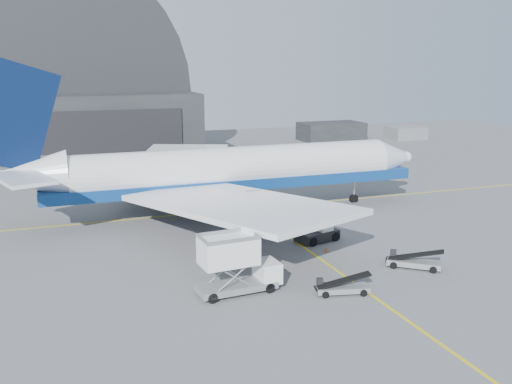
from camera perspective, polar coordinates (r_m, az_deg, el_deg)
name	(u,v)px	position (r m, az deg, el deg)	size (l,w,h in m)	color
ground	(324,262)	(50.90, 6.85, -6.95)	(200.00, 200.00, 0.00)	#565659
taxi_lines	(271,224)	(61.89, 1.56, -3.25)	(80.00, 42.12, 0.02)	gold
hangar	(46,107)	(107.80, -20.25, 8.00)	(50.00, 28.30, 28.00)	black
distant_bldg_a	(331,140)	(130.48, 7.51, 5.16)	(14.00, 8.00, 4.00)	black
distant_bldg_b	(405,139)	(135.84, 14.69, 5.16)	(8.00, 6.00, 2.80)	gray
airliner	(219,172)	(64.76, -3.68, 2.03)	(51.34, 49.79, 18.02)	white
catering_truck	(235,265)	(43.29, -2.08, -7.32)	(6.59, 2.88, 4.42)	gray
pushback_tug	(318,234)	(56.51, 6.21, -4.15)	(4.57, 3.33, 1.91)	black
belt_loader_a	(342,288)	(44.21, 8.57, -9.43)	(4.37, 2.26, 1.63)	gray
belt_loader_b	(413,262)	(50.72, 15.46, -6.74)	(4.39, 4.00, 1.81)	gray
traffic_cone	(327,249)	(53.49, 7.08, -5.72)	(0.32, 0.32, 0.46)	#DE4C07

